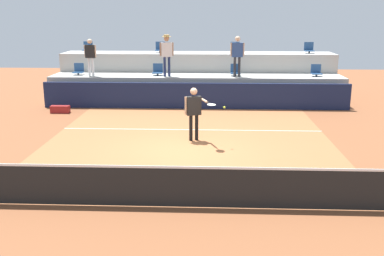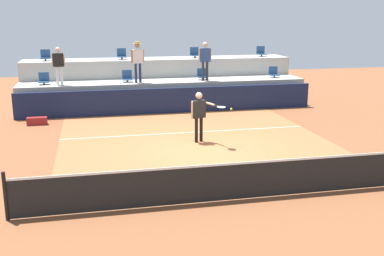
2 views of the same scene
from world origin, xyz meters
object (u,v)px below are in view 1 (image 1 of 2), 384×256
Objects in this scene: stadium_chair_lower_left at (158,70)px; stadium_chair_lower_far_right at (316,71)px; stadium_chair_upper_right at (235,48)px; stadium_chair_upper_far_right at (309,49)px; spectator_in_grey at (237,52)px; spectator_leaning_on_rail at (90,54)px; stadium_chair_upper_left at (160,48)px; tennis_ball at (224,107)px; stadium_chair_lower_right at (236,71)px; spectator_with_hat at (167,51)px; stadium_chair_lower_far_left at (79,70)px; stadium_chair_upper_far_left at (88,48)px; tennis_player at (194,109)px; equipment_bag at (60,109)px.

stadium_chair_lower_left is 7.02m from stadium_chair_lower_far_right.
stadium_chair_upper_right is 1.00× the size of stadium_chair_upper_far_right.
spectator_leaning_on_rail is at bearing 180.00° from spectator_in_grey.
stadium_chair_upper_left reaches higher than tennis_ball.
spectator_with_hat is at bearing -172.76° from stadium_chair_lower_right.
stadium_chair_lower_far_left is 1.00× the size of stadium_chair_lower_far_right.
stadium_chair_upper_left reaches higher than stadium_chair_lower_far_left.
spectator_leaning_on_rail is (-6.43, -2.18, -0.10)m from stadium_chair_upper_right.
stadium_chair_lower_right is at bearing -14.25° from stadium_chair_upper_far_left.
stadium_chair_lower_left is 6.46m from tennis_player.
tennis_player is (1.97, -7.97, -1.27)m from stadium_chair_upper_left.
stadium_chair_lower_far_left is 1.00× the size of stadium_chair_lower_left.
stadium_chair_lower_left is 4.61m from equipment_bag.
stadium_chair_upper_far_right is (7.03, 1.80, 0.85)m from stadium_chair_lower_left.
stadium_chair_lower_far_left is 1.00× the size of stadium_chair_upper_right.
stadium_chair_lower_left is 3.47m from stadium_chair_lower_right.
stadium_chair_upper_right is 3.51m from stadium_chair_upper_far_right.
stadium_chair_upper_left is 8.31m from tennis_player.
stadium_chair_upper_far_right reaches higher than stadium_chair_lower_far_left.
stadium_chair_upper_right is at bearing 0.00° from stadium_chair_upper_left.
stadium_chair_lower_right is (3.47, 0.00, 0.00)m from stadium_chair_lower_left.
stadium_chair_lower_far_right is 1.00× the size of stadium_chair_upper_right.
tennis_player is at bearing -122.88° from stadium_chair_upper_far_right.
stadium_chair_upper_right is 0.68× the size of equipment_bag.
stadium_chair_lower_far_right is 1.00× the size of stadium_chair_upper_left.
stadium_chair_upper_right is at bearing 27.06° from stadium_chair_lower_left.
spectator_leaning_on_rail is at bearing 180.00° from spectator_with_hat.
spectator_leaning_on_rail is at bearing -72.11° from stadium_chair_upper_far_left.
tennis_ball is at bearing -69.66° from spectator_with_hat.
spectator_leaning_on_rail is (-2.82, -2.18, -0.10)m from stadium_chair_upper_left.
spectator_with_hat reaches higher than equipment_bag.
spectator_with_hat reaches higher than stadium_chair_upper_right.
equipment_bag is at bearing -158.97° from stadium_chair_upper_far_right.
tennis_player is 1.05× the size of spectator_leaning_on_rail.
stadium_chair_lower_right is 6.44m from spectator_leaning_on_rail.
stadium_chair_upper_left is (3.51, 1.80, 0.85)m from stadium_chair_lower_far_left.
equipment_bag is (-7.22, -2.35, -1.31)m from stadium_chair_lower_right.
stadium_chair_lower_left and stadium_chair_lower_far_right have the same top height.
spectator_leaning_on_rail is 23.81× the size of tennis_ball.
stadium_chair_upper_right is at bearing 29.69° from equipment_bag.
spectator_leaning_on_rail is at bearing -29.32° from stadium_chair_lower_far_left.
stadium_chair_lower_far_left is 4.03m from stadium_chair_upper_left.
stadium_chair_lower_left is 0.30× the size of spectator_in_grey.
stadium_chair_upper_right is (7.14, 0.00, 0.00)m from stadium_chair_upper_far_left.
stadium_chair_lower_right is 1.00× the size of stadium_chair_upper_right.
stadium_chair_upper_far_left is 7.65× the size of tennis_ball.
stadium_chair_lower_far_right is 1.00× the size of stadium_chair_upper_far_right.
stadium_chair_lower_far_right is at bearing 12.28° from equipment_bag.
stadium_chair_lower_far_right is 6.65m from spectator_with_hat.
spectator_with_hat is (-3.07, -2.18, 0.06)m from stadium_chair_upper_right.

